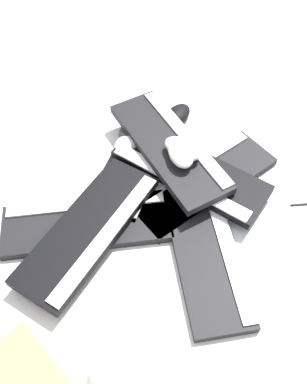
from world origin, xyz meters
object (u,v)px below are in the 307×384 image
at_px(keyboard_3, 87,223).
at_px(mouse_4, 130,136).
at_px(keyboard_1, 203,182).
at_px(keyboard_0, 206,249).
at_px(keyboard_4, 89,229).
at_px(keyboard_6, 170,146).
at_px(keyboard_2, 139,159).
at_px(keyboard_5, 190,172).
at_px(mouse_3, 183,149).
at_px(mouse_5, 177,115).
at_px(mouse_2, 131,142).
at_px(mouse_0, 181,153).
at_px(mouse_1, 110,384).

bearing_deg(keyboard_3, mouse_4, 138.87).
bearing_deg(keyboard_1, keyboard_0, -22.86).
distance_m(keyboard_4, keyboard_6, 0.33).
xyz_separation_m(keyboard_2, keyboard_5, (0.12, 0.11, 0.03)).
bearing_deg(keyboard_0, mouse_3, 171.09).
distance_m(keyboard_2, mouse_3, 0.16).
bearing_deg(keyboard_0, keyboard_1, 157.14).
relative_size(keyboard_0, keyboard_5, 1.03).
bearing_deg(keyboard_2, mouse_5, 125.38).
height_order(keyboard_2, mouse_3, mouse_3).
distance_m(keyboard_2, mouse_4, 0.07).
xyz_separation_m(mouse_3, mouse_5, (-0.21, 0.08, -0.09)).
xyz_separation_m(keyboard_4, mouse_2, (-0.24, 0.19, 0.01)).
bearing_deg(keyboard_1, mouse_0, -130.24).
distance_m(keyboard_6, mouse_2, 0.12).
height_order(keyboard_6, mouse_3, mouse_3).
distance_m(mouse_1, mouse_3, 0.60).
height_order(keyboard_0, keyboard_5, keyboard_5).
relative_size(keyboard_4, keyboard_5, 0.98).
bearing_deg(keyboard_2, mouse_0, 41.27).
bearing_deg(mouse_4, keyboard_1, 50.56).
distance_m(keyboard_4, mouse_2, 0.31).
relative_size(keyboard_1, keyboard_4, 1.06).
bearing_deg(keyboard_4, keyboard_0, 61.28).
bearing_deg(keyboard_4, mouse_0, 109.67).
xyz_separation_m(mouse_0, mouse_1, (0.46, -0.35, -0.09)).
bearing_deg(keyboard_3, mouse_3, 104.22).
height_order(keyboard_4, keyboard_6, keyboard_6).
bearing_deg(mouse_1, mouse_0, -65.68).
distance_m(mouse_2, mouse_5, 0.20).
distance_m(keyboard_1, mouse_1, 0.58).
relative_size(mouse_0, mouse_2, 1.00).
bearing_deg(keyboard_6, mouse_2, -130.43).
xyz_separation_m(keyboard_3, mouse_4, (-0.22, 0.20, 0.04)).
height_order(mouse_2, mouse_4, same).
bearing_deg(mouse_0, mouse_4, 38.27).
bearing_deg(keyboard_4, keyboard_6, 120.34).
bearing_deg(mouse_1, mouse_4, -51.05).
bearing_deg(mouse_3, keyboard_4, -100.44).
xyz_separation_m(keyboard_1, mouse_5, (-0.27, 0.03, 0.01)).
distance_m(mouse_4, mouse_5, 0.19).
distance_m(keyboard_3, mouse_3, 0.32).
distance_m(keyboard_4, keyboard_5, 0.32).
distance_m(keyboard_1, mouse_0, 0.12).
relative_size(keyboard_6, mouse_2, 4.16).
bearing_deg(mouse_2, keyboard_3, 28.26).
relative_size(keyboard_6, mouse_5, 4.16).
bearing_deg(mouse_5, keyboard_6, -156.50).
xyz_separation_m(keyboard_1, keyboard_2, (-0.15, -0.14, 0.00)).
xyz_separation_m(keyboard_1, mouse_4, (-0.21, -0.15, 0.04)).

